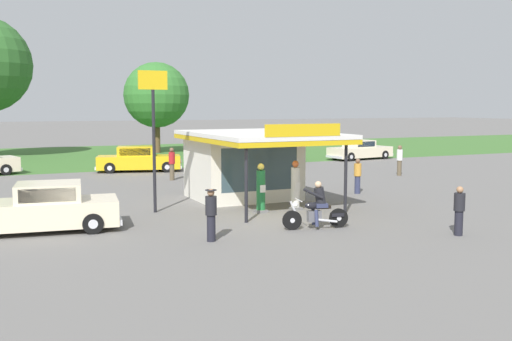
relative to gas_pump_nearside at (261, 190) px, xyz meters
name	(u,v)px	position (x,y,z in m)	size (l,w,h in m)	color
ground_plane	(265,219)	(-0.39, -1.22, -0.85)	(300.00, 300.00, 0.00)	slate
grass_verge_strip	(110,155)	(-0.39, 28.78, -0.85)	(120.00, 24.00, 0.01)	#3D6B2D
service_station_kiosk	(246,160)	(0.74, 3.06, 0.87)	(4.97, 7.49, 3.40)	silver
gas_pump_nearside	(261,190)	(0.00, 0.00, 0.00)	(0.44, 0.44, 1.87)	slate
gas_pump_offside	(295,187)	(1.49, 0.00, 0.02)	(0.44, 0.44, 1.92)	slate
motorcycle_with_rider	(317,209)	(0.41, -3.47, -0.20)	(2.23, 0.78, 1.58)	black
featured_classic_sedan	(38,210)	(-7.95, -0.09, -0.15)	(5.49, 2.59, 1.56)	beige
parked_car_back_row_centre_right	(270,153)	(9.01, 17.69, -0.18)	(5.12, 2.37, 1.44)	black
parked_car_back_row_left	(138,160)	(-1.00, 15.82, -0.14)	(5.47, 3.02, 1.56)	gold
parked_car_back_row_far_right	(360,151)	(16.37, 17.09, -0.18)	(5.44, 2.52, 1.47)	beige
bystander_admiring_sedan	(400,160)	(12.36, 7.32, 0.09)	(0.34, 0.34, 1.77)	brown
bystander_chatting_near_pumps	(459,210)	(3.92, -6.19, -0.04)	(0.34, 0.34, 1.55)	black
bystander_standing_back_lot	(358,175)	(6.09, 2.46, 0.00)	(0.34, 0.34, 1.63)	#2D3351
bystander_strolling_foreground	(211,214)	(-3.37, -3.72, -0.01)	(0.35, 0.35, 1.58)	black
bystander_leaning_by_kiosk	(172,163)	(-0.33, 10.76, 0.10)	(0.34, 0.34, 1.78)	brown
tree_oak_far_left	(156,95)	(3.87, 29.57, 4.15)	(5.63, 5.63, 7.83)	brown
roadside_pole_sign	(153,118)	(-3.67, 1.66, 2.75)	(1.10, 0.12, 5.34)	black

